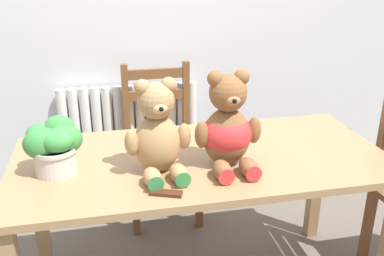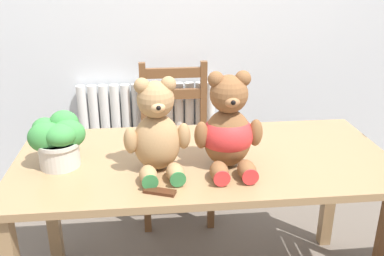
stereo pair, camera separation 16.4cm
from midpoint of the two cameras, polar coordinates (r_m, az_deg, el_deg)
The scene contains 7 objects.
radiator at distance 2.83m, azimuth -4.13°, elevation -2.31°, with size 0.88×0.10×0.77m.
dining_table at distance 1.84m, azimuth 4.13°, elevation -6.58°, with size 1.56×0.74×0.73m.
wooden_chair_behind at distance 2.59m, azimuth -0.37°, elevation -1.72°, with size 0.41×0.41×0.92m.
teddy_bear_left at distance 1.62m, azimuth -1.79°, elevation -0.60°, with size 0.26×0.27×0.37m.
teddy_bear_right at distance 1.67m, azimuth 7.67°, elevation -0.33°, with size 0.27×0.27×0.39m.
potted_plant at distance 1.73m, azimuth -14.88°, elevation -1.45°, with size 0.22×0.18×0.22m.
chocolate_bar at distance 1.53m, azimuth -1.22°, elevation -8.55°, with size 0.11×0.04×0.01m, color #472314.
Camera 2 is at (-0.22, -1.24, 1.50)m, focal length 40.00 mm.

